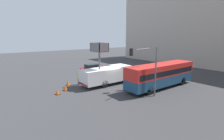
% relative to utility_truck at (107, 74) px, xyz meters
% --- Properties ---
extents(ground_plane, '(120.00, 120.00, 0.00)m').
position_rel_utility_truck_xyz_m(ground_plane, '(0.57, 0.45, -1.50)').
color(ground_plane, '#38383A').
extents(building_backdrop_far, '(44.00, 10.00, 18.39)m').
position_rel_utility_truck_xyz_m(building_backdrop_far, '(0.57, 27.62, 7.70)').
color(building_backdrop_far, '#BCB2A3').
rests_on(building_backdrop_far, ground_plane).
extents(utility_truck, '(2.53, 7.27, 5.81)m').
position_rel_utility_truck_xyz_m(utility_truck, '(0.00, 0.00, 0.00)').
color(utility_truck, white).
rests_on(utility_truck, ground_plane).
extents(city_bus, '(2.46, 11.02, 3.13)m').
position_rel_utility_truck_xyz_m(city_bus, '(5.48, 4.84, 0.34)').
color(city_bus, navy).
rests_on(city_bus, ground_plane).
extents(traffic_light_pole, '(3.38, 3.12, 5.53)m').
position_rel_utility_truck_xyz_m(traffic_light_pole, '(5.96, 1.27, 2.26)').
color(traffic_light_pole, slate).
rests_on(traffic_light_pole, ground_plane).
extents(road_worker_near_truck, '(0.38, 0.38, 1.81)m').
position_rel_utility_truck_xyz_m(road_worker_near_truck, '(-2.30, -3.10, -0.60)').
color(road_worker_near_truck, navy).
rests_on(road_worker_near_truck, ground_plane).
extents(road_worker_directing, '(0.38, 0.38, 1.79)m').
position_rel_utility_truck_xyz_m(road_worker_directing, '(3.51, 0.28, -0.61)').
color(road_worker_directing, navy).
rests_on(road_worker_directing, ground_plane).
extents(traffic_cone_near_truck, '(0.60, 0.60, 0.69)m').
position_rel_utility_truck_xyz_m(traffic_cone_near_truck, '(-0.90, -5.68, -1.18)').
color(traffic_cone_near_truck, black).
rests_on(traffic_cone_near_truck, ground_plane).
extents(traffic_cone_mid_road, '(0.63, 0.63, 0.72)m').
position_rel_utility_truck_xyz_m(traffic_cone_mid_road, '(-2.73, -4.54, -1.16)').
color(traffic_cone_mid_road, black).
rests_on(traffic_cone_mid_road, ground_plane).
extents(traffic_cone_far_side, '(0.57, 0.57, 0.65)m').
position_rel_utility_truck_xyz_m(traffic_cone_far_side, '(-0.01, -7.01, -1.19)').
color(traffic_cone_far_side, black).
rests_on(traffic_cone_far_side, ground_plane).
extents(parked_car_curbside, '(1.84, 4.73, 1.51)m').
position_rel_utility_truck_xyz_m(parked_car_curbside, '(-8.51, 2.99, -0.74)').
color(parked_car_curbside, maroon).
rests_on(parked_car_curbside, ground_plane).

